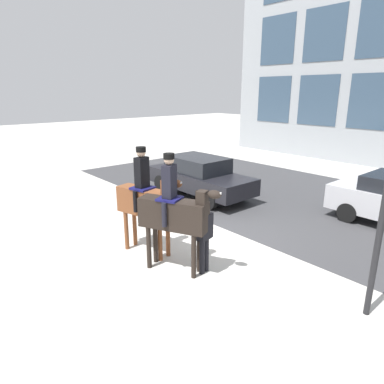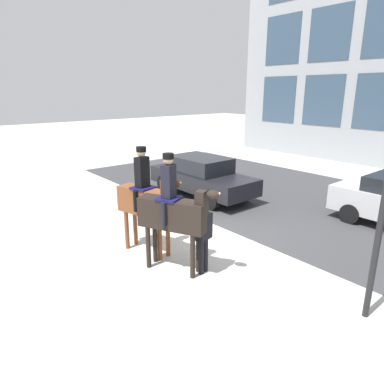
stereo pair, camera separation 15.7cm
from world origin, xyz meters
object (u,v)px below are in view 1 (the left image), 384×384
Objects in this scene: street_car_near_lane at (199,176)px; mounted_horse_companion at (174,212)px; mounted_horse_lead at (146,200)px; pedestrian_bystander at (203,234)px.

mounted_horse_companion is at bearing -47.41° from street_car_near_lane.
mounted_horse_companion is at bearing -15.84° from mounted_horse_lead.
mounted_horse_companion reaches higher than street_car_near_lane.
mounted_horse_companion is (1.14, -0.02, -0.00)m from mounted_horse_lead.
mounted_horse_lead reaches higher than street_car_near_lane.
mounted_horse_lead is 1.14m from mounted_horse_companion.
pedestrian_bystander is (0.51, 0.42, -0.47)m from mounted_horse_companion.
mounted_horse_companion is at bearing 25.76° from pedestrian_bystander.
street_car_near_lane is (-2.82, 4.29, -0.61)m from mounted_horse_lead.
mounted_horse_lead is at bearing 153.36° from mounted_horse_companion.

